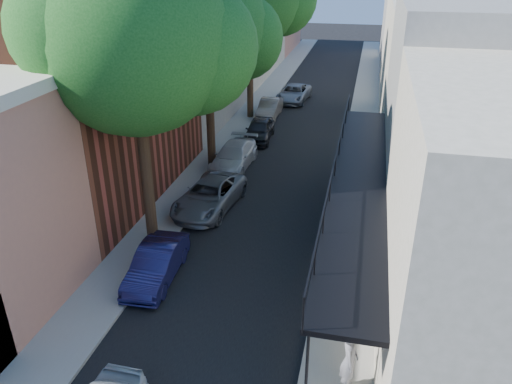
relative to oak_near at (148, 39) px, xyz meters
The scene contains 14 objects.
road_surface 21.52m from the oak_near, 80.32° to the left, with size 6.00×64.00×0.01m, color black.
sidewalk_left 21.24m from the oak_near, 91.84° to the left, with size 2.00×64.00×0.12m, color gray.
sidewalk_right 22.47m from the oak_near, 69.53° to the left, with size 2.00×64.00×0.12m, color gray.
buildings_left 19.65m from the oak_near, 107.78° to the left, with size 10.10×59.10×12.00m.
buildings_right 23.12m from the oak_near, 57.26° to the left, with size 9.80×55.00×10.00m.
oak_near is the anchor object (origin of this frame).
oak_mid 8.01m from the oak_near, 90.37° to the left, with size 6.60×6.00×10.20m.
parked_car_b 7.75m from the oak_near, 73.74° to the right, with size 1.32×3.79×1.25m, color #141440.
parked_car_c 7.86m from the oak_near, 72.25° to the left, with size 2.17×4.70×1.31m, color slate.
parked_car_d 10.70m from the oak_near, 84.42° to the left, with size 1.82×4.48×1.30m, color silver.
parked_car_e 14.47m from the oak_near, 84.74° to the left, with size 1.55×3.84×1.31m, color black.
parked_car_f 18.78m from the oak_near, 87.29° to the left, with size 1.32×3.79×1.25m, color slate.
parked_car_g 23.01m from the oak_near, 85.08° to the left, with size 2.08×4.52×1.26m, color gray.
pedestrian 12.02m from the oak_near, 39.31° to the right, with size 0.69×0.45×1.88m, color slate.
Camera 1 is at (4.08, -5.98, 10.56)m, focal length 35.00 mm.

